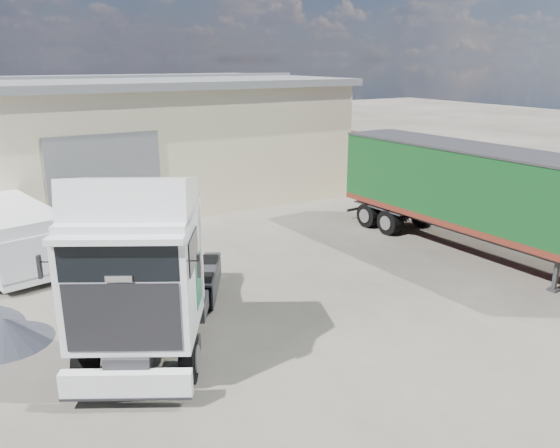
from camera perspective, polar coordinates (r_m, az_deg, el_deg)
ground at (r=13.12m, az=2.41°, el=-10.89°), size 120.00×120.00×0.00m
brick_boundary_wall at (r=24.28m, az=17.80°, el=4.49°), size 0.35×26.00×2.50m
tractor_unit at (r=11.74m, az=-13.89°, el=-5.50°), size 4.99×6.40×4.13m
box_trailer at (r=18.60m, az=19.81°, el=3.43°), size 2.76×10.50×3.46m
panel_van at (r=18.07m, az=-26.20°, el=-1.34°), size 2.84×5.04×1.94m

